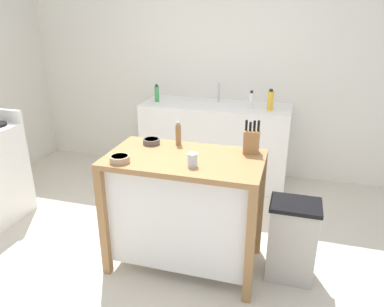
{
  "coord_description": "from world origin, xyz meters",
  "views": [
    {
      "loc": [
        0.9,
        -2.26,
        1.92
      ],
      "look_at": [
        0.16,
        0.29,
        0.87
      ],
      "focal_mm": 34.4,
      "sensor_mm": 36.0,
      "label": 1
    }
  ],
  "objects_px": {
    "bowl_ceramic_wide": "(120,159)",
    "drinking_cup": "(192,160)",
    "knife_block": "(252,141)",
    "bottle_hand_soap": "(270,100)",
    "trash_bin": "(292,240)",
    "bottle_dish_soap": "(157,94)",
    "kitchen_island": "(185,206)",
    "bottle_spray_cleaner": "(251,100)",
    "bowl_ceramic_small": "(151,141)",
    "sink_faucet": "(219,92)",
    "pepper_grinder": "(178,134)"
  },
  "relations": [
    {
      "from": "bowl_ceramic_wide",
      "to": "drinking_cup",
      "type": "xyz_separation_m",
      "value": [
        0.51,
        0.07,
        0.02
      ]
    },
    {
      "from": "knife_block",
      "to": "bowl_ceramic_wide",
      "type": "bearing_deg",
      "value": -153.08
    },
    {
      "from": "bottle_hand_soap",
      "to": "knife_block",
      "type": "bearing_deg",
      "value": -91.21
    },
    {
      "from": "trash_bin",
      "to": "bottle_hand_soap",
      "type": "distance_m",
      "value": 1.65
    },
    {
      "from": "drinking_cup",
      "to": "bottle_dish_soap",
      "type": "height_order",
      "value": "bottle_dish_soap"
    },
    {
      "from": "kitchen_island",
      "to": "bottle_dish_soap",
      "type": "distance_m",
      "value": 1.82
    },
    {
      "from": "trash_bin",
      "to": "bottle_spray_cleaner",
      "type": "xyz_separation_m",
      "value": [
        -0.53,
        1.47,
        0.69
      ]
    },
    {
      "from": "bowl_ceramic_small",
      "to": "sink_faucet",
      "type": "xyz_separation_m",
      "value": [
        0.21,
        1.56,
        0.08
      ]
    },
    {
      "from": "bowl_ceramic_wide",
      "to": "knife_block",
      "type": "bearing_deg",
      "value": 26.92
    },
    {
      "from": "bottle_spray_cleaner",
      "to": "bowl_ceramic_wide",
      "type": "bearing_deg",
      "value": -111.28
    },
    {
      "from": "bowl_ceramic_wide",
      "to": "pepper_grinder",
      "type": "bearing_deg",
      "value": 58.1
    },
    {
      "from": "pepper_grinder",
      "to": "kitchen_island",
      "type": "bearing_deg",
      "value": -62.8
    },
    {
      "from": "bowl_ceramic_small",
      "to": "trash_bin",
      "type": "bearing_deg",
      "value": -6.33
    },
    {
      "from": "drinking_cup",
      "to": "pepper_grinder",
      "type": "xyz_separation_m",
      "value": [
        -0.22,
        0.38,
        0.04
      ]
    },
    {
      "from": "drinking_cup",
      "to": "trash_bin",
      "type": "relative_size",
      "value": 0.15
    },
    {
      "from": "drinking_cup",
      "to": "trash_bin",
      "type": "distance_m",
      "value": 0.98
    },
    {
      "from": "bottle_spray_cleaner",
      "to": "bottle_hand_soap",
      "type": "xyz_separation_m",
      "value": [
        0.2,
        -0.01,
        0.01
      ]
    },
    {
      "from": "drinking_cup",
      "to": "bottle_spray_cleaner",
      "type": "relative_size",
      "value": 0.47
    },
    {
      "from": "kitchen_island",
      "to": "bowl_ceramic_small",
      "type": "relative_size",
      "value": 8.55
    },
    {
      "from": "bowl_ceramic_small",
      "to": "bottle_spray_cleaner",
      "type": "xyz_separation_m",
      "value": [
        0.61,
        1.34,
        0.06
      ]
    },
    {
      "from": "bottle_hand_soap",
      "to": "bowl_ceramic_small",
      "type": "bearing_deg",
      "value": -121.23
    },
    {
      "from": "kitchen_island",
      "to": "pepper_grinder",
      "type": "bearing_deg",
      "value": 117.2
    },
    {
      "from": "bottle_dish_soap",
      "to": "bowl_ceramic_small",
      "type": "bearing_deg",
      "value": -70.67
    },
    {
      "from": "pepper_grinder",
      "to": "drinking_cup",
      "type": "bearing_deg",
      "value": -59.62
    },
    {
      "from": "knife_block",
      "to": "trash_bin",
      "type": "height_order",
      "value": "knife_block"
    },
    {
      "from": "knife_block",
      "to": "drinking_cup",
      "type": "bearing_deg",
      "value": -133.89
    },
    {
      "from": "bottle_spray_cleaner",
      "to": "bottle_dish_soap",
      "type": "bearing_deg",
      "value": 179.07
    },
    {
      "from": "kitchen_island",
      "to": "bowl_ceramic_small",
      "type": "xyz_separation_m",
      "value": [
        -0.33,
        0.19,
        0.43
      ]
    },
    {
      "from": "bowl_ceramic_wide",
      "to": "bottle_dish_soap",
      "type": "bearing_deg",
      "value": 102.88
    },
    {
      "from": "kitchen_island",
      "to": "bottle_dish_soap",
      "type": "bearing_deg",
      "value": 117.54
    },
    {
      "from": "bottle_hand_soap",
      "to": "bowl_ceramic_wide",
      "type": "bearing_deg",
      "value": -116.88
    },
    {
      "from": "kitchen_island",
      "to": "pepper_grinder",
      "type": "distance_m",
      "value": 0.56
    },
    {
      "from": "knife_block",
      "to": "pepper_grinder",
      "type": "bearing_deg",
      "value": 178.04
    },
    {
      "from": "drinking_cup",
      "to": "sink_faucet",
      "type": "height_order",
      "value": "sink_faucet"
    },
    {
      "from": "sink_faucet",
      "to": "bowl_ceramic_wide",
      "type": "bearing_deg",
      "value": -98.14
    },
    {
      "from": "bowl_ceramic_wide",
      "to": "sink_faucet",
      "type": "bearing_deg",
      "value": 81.86
    },
    {
      "from": "pepper_grinder",
      "to": "bottle_dish_soap",
      "type": "distance_m",
      "value": 1.48
    },
    {
      "from": "knife_block",
      "to": "bowl_ceramic_small",
      "type": "relative_size",
      "value": 1.88
    },
    {
      "from": "knife_block",
      "to": "bottle_hand_soap",
      "type": "xyz_separation_m",
      "value": [
        0.03,
        1.31,
        0.01
      ]
    },
    {
      "from": "knife_block",
      "to": "sink_faucet",
      "type": "relative_size",
      "value": 1.14
    },
    {
      "from": "knife_block",
      "to": "pepper_grinder",
      "type": "height_order",
      "value": "knife_block"
    },
    {
      "from": "sink_faucet",
      "to": "kitchen_island",
      "type": "bearing_deg",
      "value": -85.95
    },
    {
      "from": "pepper_grinder",
      "to": "bottle_hand_soap",
      "type": "bearing_deg",
      "value": 65.01
    },
    {
      "from": "bottle_spray_cleaner",
      "to": "sink_faucet",
      "type": "bearing_deg",
      "value": 151.96
    },
    {
      "from": "bowl_ceramic_wide",
      "to": "bottle_spray_cleaner",
      "type": "xyz_separation_m",
      "value": [
        0.68,
        1.75,
        0.06
      ]
    },
    {
      "from": "drinking_cup",
      "to": "bottle_spray_cleaner",
      "type": "xyz_separation_m",
      "value": [
        0.17,
        1.68,
        0.04
      ]
    },
    {
      "from": "bowl_ceramic_wide",
      "to": "sink_faucet",
      "type": "distance_m",
      "value": 1.98
    },
    {
      "from": "bowl_ceramic_small",
      "to": "drinking_cup",
      "type": "distance_m",
      "value": 0.55
    },
    {
      "from": "kitchen_island",
      "to": "drinking_cup",
      "type": "xyz_separation_m",
      "value": [
        0.1,
        -0.14,
        0.45
      ]
    },
    {
      "from": "drinking_cup",
      "to": "bottle_dish_soap",
      "type": "xyz_separation_m",
      "value": [
        -0.91,
        1.7,
        0.04
      ]
    }
  ]
}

